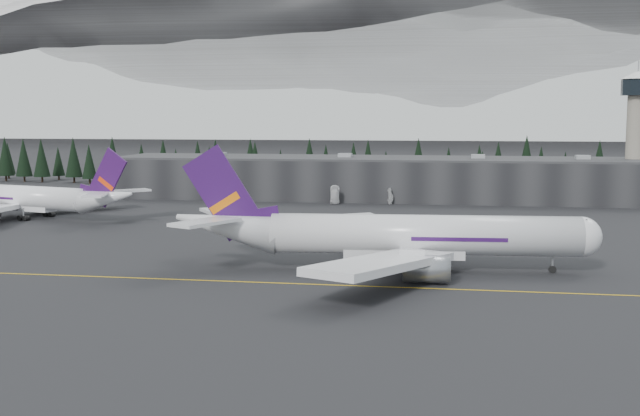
% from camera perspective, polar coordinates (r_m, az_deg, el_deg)
% --- Properties ---
extents(ground, '(1400.00, 1400.00, 0.00)m').
position_cam_1_polar(ground, '(123.27, -1.56, -5.22)').
color(ground, black).
rests_on(ground, ground).
extents(taxiline, '(400.00, 0.40, 0.02)m').
position_cam_1_polar(taxiline, '(121.35, -1.75, -5.40)').
color(taxiline, gold).
rests_on(taxiline, ground).
extents(terminal, '(160.00, 30.00, 12.60)m').
position_cam_1_polar(terminal, '(245.22, 4.11, 2.15)').
color(terminal, black).
rests_on(terminal, ground).
extents(control_tower, '(10.00, 10.00, 37.70)m').
position_cam_1_polar(control_tower, '(251.69, 21.55, 5.72)').
color(control_tower, gray).
rests_on(control_tower, ground).
extents(treeline, '(360.00, 20.00, 15.00)m').
position_cam_1_polar(treeline, '(281.90, 4.84, 2.97)').
color(treeline, black).
rests_on(treeline, ground).
extents(mountain_ridge, '(4400.00, 900.00, 420.00)m').
position_cam_1_polar(mountain_ridge, '(1118.89, 8.46, 5.23)').
color(mountain_ridge, white).
rests_on(mountain_ridge, ground).
extents(jet_main, '(69.85, 64.29, 20.53)m').
position_cam_1_polar(jet_main, '(131.31, 4.73, -1.94)').
color(jet_main, silver).
rests_on(jet_main, ground).
extents(jet_parked, '(59.49, 54.04, 17.87)m').
position_cam_1_polar(jet_parked, '(209.34, -19.79, 0.67)').
color(jet_parked, white).
rests_on(jet_parked, ground).
extents(gse_vehicle_a, '(3.63, 5.92, 1.53)m').
position_cam_1_polar(gse_vehicle_a, '(228.84, 1.06, 0.46)').
color(gse_vehicle_a, silver).
rests_on(gse_vehicle_a, ground).
extents(gse_vehicle_b, '(4.99, 2.78, 1.60)m').
position_cam_1_polar(gse_vehicle_b, '(229.49, 5.05, 0.46)').
color(gse_vehicle_b, silver).
rests_on(gse_vehicle_b, ground).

